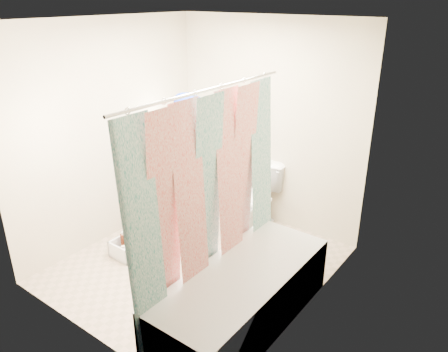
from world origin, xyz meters
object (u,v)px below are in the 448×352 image
Objects in this scene: bathtub at (242,295)px; toilet at (255,199)px; plumber at (184,170)px; cleaning_caddy at (126,250)px.

toilet is at bearing 119.49° from bathtub.
plumber is at bearing 149.30° from bathtub.
plumber is at bearing -131.04° from toilet.
bathtub is 1.62m from toilet.
bathtub is at bearing -62.89° from toilet.
bathtub is at bearing -2.87° from cleaning_caddy.
bathtub is 1.61m from plumber.
toilet reaches higher than cleaning_caddy.
toilet is at bearing 60.56° from cleaning_caddy.
plumber reaches higher than toilet.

